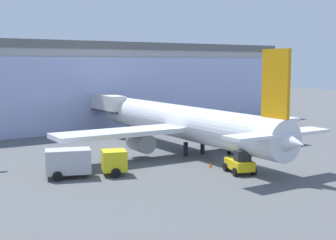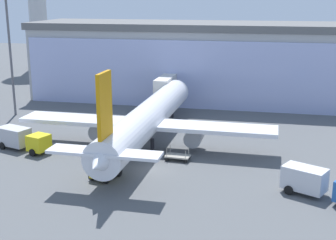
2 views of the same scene
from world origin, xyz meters
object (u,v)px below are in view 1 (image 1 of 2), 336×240
airplane (184,123)px  catering_truck (83,161)px  baggage_cart (241,150)px  jet_bridge (102,103)px  safety_cone_wingtip (83,166)px  safety_cone_nose (210,165)px  pushback_tug (240,163)px

airplane → catering_truck: airplane is taller
catering_truck → baggage_cart: catering_truck is taller
jet_bridge → safety_cone_wingtip: jet_bridge is taller
catering_truck → safety_cone_nose: size_ratio=13.86×
jet_bridge → baggage_cart: size_ratio=4.22×
airplane → pushback_tug: airplane is taller
jet_bridge → catering_truck: (-12.20, -25.07, -2.99)m
jet_bridge → pushback_tug: jet_bridge is taller
catering_truck → safety_cone_wingtip: (1.06, 3.08, -1.19)m
jet_bridge → baggage_cart: bearing=-164.8°
airplane → safety_cone_nose: (-2.00, -8.08, -3.23)m
catering_truck → baggage_cart: (19.41, 1.09, -0.97)m
baggage_cart → safety_cone_nose: (-6.95, -3.72, -0.23)m
catering_truck → pushback_tug: catering_truck is taller
catering_truck → safety_cone_nose: 12.78m
safety_cone_nose → catering_truck: bearing=168.1°
safety_cone_wingtip → baggage_cart: bearing=-6.2°
airplane → safety_cone_nose: bearing=164.7°
jet_bridge → catering_truck: 28.04m
catering_truck → pushback_tug: bearing=-9.0°
jet_bridge → catering_truck: size_ratio=1.58×
jet_bridge → airplane: 19.78m
catering_truck → pushback_tug: 14.72m
jet_bridge → safety_cone_nose: jet_bridge is taller
baggage_cart → safety_cone_nose: baggage_cart is taller
airplane → pushback_tug: (-1.12, -11.66, -2.53)m
pushback_tug → safety_cone_nose: pushback_tug is taller
airplane → safety_cone_nose: airplane is taller
airplane → safety_cone_wingtip: 13.98m
baggage_cart → safety_cone_wingtip: 18.45m
airplane → catering_truck: (-14.45, -5.45, -2.04)m
catering_truck → baggage_cart: bearing=19.1°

